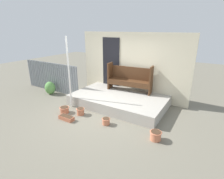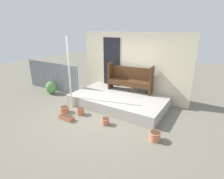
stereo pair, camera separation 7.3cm
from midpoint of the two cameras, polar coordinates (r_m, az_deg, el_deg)
The scene contains 12 objects.
ground_plane at distance 5.94m, azimuth -3.30°, elevation -8.06°, with size 24.00×24.00×0.00m, color #706B5B.
porch_slab at distance 6.55m, azimuth 2.56°, elevation -3.51°, with size 3.41×1.98×0.37m.
house_wall at distance 7.10m, azimuth 6.51°, elevation 7.66°, with size 4.61×0.08×2.60m.
fence_corrugated at distance 8.40m, azimuth -18.77°, elevation 4.00°, with size 3.18×0.05×1.30m.
support_post at distance 6.24m, azimuth -13.45°, elevation 5.10°, with size 0.06×0.06×2.50m.
bench at distance 6.85m, azimuth 6.26°, elevation 3.83°, with size 1.77×0.56×1.06m.
flower_pot_left at distance 6.21m, azimuth -14.90°, elevation -6.25°, with size 0.33×0.33×0.21m.
flower_pot_middle at distance 5.95m, azimuth -9.90°, elevation -6.90°, with size 0.28×0.28×0.23m.
flower_pot_right at distance 5.31m, azimuth -1.70°, elevation -10.22°, with size 0.26×0.26×0.20m.
flower_pot_far_right at distance 4.76m, azimuth 14.29°, elevation -14.38°, with size 0.32×0.32×0.24m.
planter_box_rect at distance 5.76m, azimuth -14.32°, elevation -8.88°, with size 0.51×0.20×0.13m.
shrub_by_fence at distance 8.08m, azimuth -19.08°, elevation 0.59°, with size 0.47×0.42×0.55m.
Camera 2 is at (3.11, -4.26, 2.74)m, focal length 28.00 mm.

